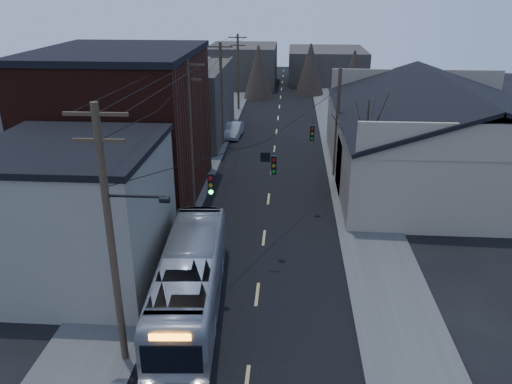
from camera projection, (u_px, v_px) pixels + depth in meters
road_surface at (274, 155)px, 44.77m from camera, size 9.00×110.00×0.02m
sidewalk_left at (202, 153)px, 45.17m from camera, size 4.00×110.00×0.12m
sidewalk_right at (347, 157)px, 44.33m from camera, size 4.00×110.00×0.12m
building_clapboard at (77, 216)px, 24.63m from camera, size 8.00×8.00×7.00m
building_brick at (124, 128)px, 34.29m from camera, size 10.00×12.00×10.00m
building_left_far at (181, 101)px, 49.60m from camera, size 9.00×14.00×7.00m
warehouse at (441, 146)px, 38.30m from camera, size 16.16×20.60×7.73m
building_far_left at (243, 65)px, 76.34m from camera, size 10.00×12.00×6.00m
building_far_right at (326, 65)px, 80.31m from camera, size 12.00×14.00×5.00m
bare_tree at (365, 153)px, 33.76m from camera, size 0.40×0.40×7.20m
utility_lines at (231, 116)px, 37.69m from camera, size 11.24×45.28×10.50m
bus at (190, 279)px, 22.93m from camera, size 3.33×11.20×3.08m
parked_car at (233, 130)px, 50.21m from camera, size 1.78×4.43×1.43m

